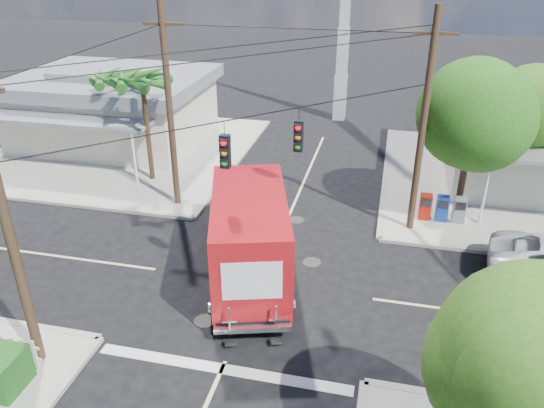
% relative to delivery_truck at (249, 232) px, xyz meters
% --- Properties ---
extents(ground, '(120.00, 120.00, 0.00)m').
position_rel_delivery_truck_xyz_m(ground, '(0.48, -0.54, -1.74)').
color(ground, black).
rests_on(ground, ground).
extents(sidewalk_ne, '(14.12, 14.12, 0.14)m').
position_rel_delivery_truck_xyz_m(sidewalk_ne, '(11.36, 10.34, -1.67)').
color(sidewalk_ne, '#9A958B').
rests_on(sidewalk_ne, ground).
extents(sidewalk_nw, '(14.12, 14.12, 0.14)m').
position_rel_delivery_truck_xyz_m(sidewalk_nw, '(-10.40, 10.34, -1.67)').
color(sidewalk_nw, '#9A958B').
rests_on(sidewalk_nw, ground).
extents(road_markings, '(32.00, 32.00, 0.01)m').
position_rel_delivery_truck_xyz_m(road_markings, '(0.48, -2.02, -1.74)').
color(road_markings, beige).
rests_on(road_markings, ground).
extents(building_nw, '(10.80, 10.20, 4.30)m').
position_rel_delivery_truck_xyz_m(building_nw, '(-11.52, 11.92, 0.48)').
color(building_nw, beige).
rests_on(building_nw, sidewalk_nw).
extents(radio_tower, '(0.80, 0.80, 17.00)m').
position_rel_delivery_truck_xyz_m(radio_tower, '(0.98, 19.46, 3.90)').
color(radio_tower, silver).
rests_on(radio_tower, ground).
extents(tree_ne_front, '(4.21, 4.14, 6.66)m').
position_rel_delivery_truck_xyz_m(tree_ne_front, '(7.69, 6.21, 3.02)').
color(tree_ne_front, '#422D1C').
rests_on(tree_ne_front, sidewalk_ne).
extents(tree_ne_back, '(3.77, 3.66, 5.82)m').
position_rel_delivery_truck_xyz_m(tree_ne_back, '(10.29, 8.41, 2.44)').
color(tree_ne_back, '#422D1C').
rests_on(tree_ne_back, sidewalk_ne).
extents(tree_se, '(3.67, 3.54, 5.62)m').
position_rel_delivery_truck_xyz_m(tree_se, '(7.49, -7.79, 2.30)').
color(tree_se, '#422D1C').
rests_on(tree_se, sidewalk_se).
extents(palm_nw_front, '(3.01, 3.08, 5.59)m').
position_rel_delivery_truck_xyz_m(palm_nw_front, '(-7.02, 6.96, 3.30)').
color(palm_nw_front, '#422D1C').
rests_on(palm_nw_front, sidewalk_nw).
extents(palm_nw_back, '(3.01, 3.08, 5.19)m').
position_rel_delivery_truck_xyz_m(palm_nw_back, '(-9.02, 8.46, 2.93)').
color(palm_nw_back, '#422D1C').
rests_on(palm_nw_back, sidewalk_nw).
extents(utility_poles, '(12.00, 10.68, 9.00)m').
position_rel_delivery_truck_xyz_m(utility_poles, '(-1.10, 1.06, 2.93)').
color(utility_poles, '#473321').
rests_on(utility_poles, ground).
extents(vending_boxes, '(1.90, 0.50, 1.10)m').
position_rel_delivery_truck_xyz_m(vending_boxes, '(6.98, 5.66, -1.05)').
color(vending_boxes, '#9D1609').
rests_on(vending_boxes, sidewalk_ne).
extents(delivery_truck, '(4.49, 8.25, 3.43)m').
position_rel_delivery_truck_xyz_m(delivery_truck, '(0.00, 0.00, 0.00)').
color(delivery_truck, black).
rests_on(delivery_truck, ground).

